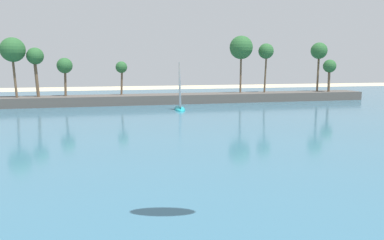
{
  "coord_description": "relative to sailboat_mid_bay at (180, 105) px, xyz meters",
  "views": [
    {
      "loc": [
        -4.15,
        -2.94,
        7.83
      ],
      "look_at": [
        0.38,
        15.64,
        4.99
      ],
      "focal_mm": 35.73,
      "sensor_mm": 36.0,
      "label": 1
    }
  ],
  "objects": [
    {
      "name": "palm_headland",
      "position": [
        -7.03,
        11.28,
        2.39
      ],
      "size": [
        101.16,
        6.42,
        13.42
      ],
      "color": "#514C47",
      "rests_on": "ground"
    },
    {
      "name": "sea",
      "position": [
        -8.98,
        -0.0,
        -0.8
      ],
      "size": [
        220.0,
        102.35,
        0.06
      ],
      "primitive_type": "cube",
      "color": "#386B84",
      "rests_on": "ground"
    },
    {
      "name": "sailboat_mid_bay",
      "position": [
        0.0,
        0.0,
        0.0
      ],
      "size": [
        2.31,
        6.02,
        8.53
      ],
      "color": "teal",
      "rests_on": "sea"
    }
  ]
}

